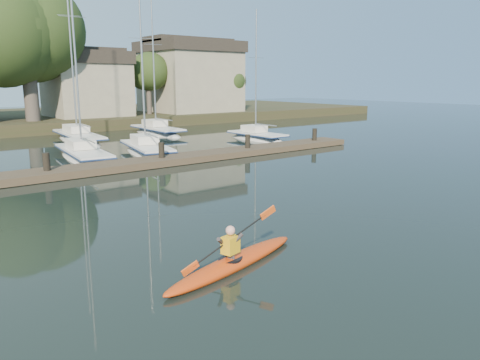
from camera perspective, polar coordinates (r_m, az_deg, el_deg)
ground at (r=13.10m, az=9.13°, el=-8.07°), size 160.00×160.00×0.00m
kayak at (r=11.57m, az=-0.75°, el=-9.70°), size 4.75×1.73×1.52m
dock at (r=24.44m, az=-15.67°, el=1.55°), size 34.00×2.00×1.80m
sailboat_2 at (r=28.74m, az=-18.53°, el=2.14°), size 2.85×8.38×13.61m
sailboat_3 at (r=29.76m, az=-11.28°, el=2.84°), size 3.45×7.71×12.04m
sailboat_4 at (r=36.05m, az=2.08°, el=4.65°), size 1.93×6.31×10.71m
sailboat_6 at (r=37.30m, az=-19.05°, el=4.24°), size 2.85×9.86×15.46m
sailboat_7 at (r=40.46m, az=-10.03°, el=5.26°), size 2.36×7.99×12.77m
shore at (r=49.75m, az=-26.10°, el=9.43°), size 90.00×25.25×12.75m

